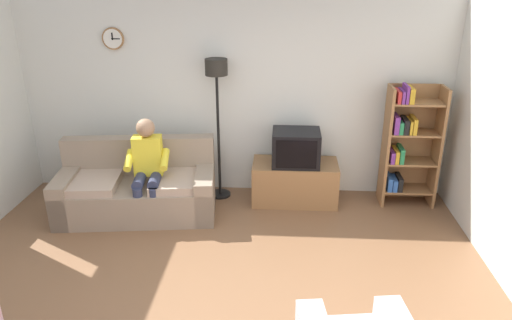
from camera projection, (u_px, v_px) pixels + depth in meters
name	position (u px, v px, depth m)	size (l,w,h in m)	color
ground_plane	(207.00, 311.00, 4.25)	(12.00, 12.00, 0.00)	brown
back_wall_assembly	(234.00, 93.00, 6.21)	(6.20, 0.17, 2.70)	silver
couch	(138.00, 190.00, 5.87)	(1.99, 1.09, 0.90)	gray
tv_stand	(295.00, 182.00, 6.19)	(1.10, 0.56, 0.54)	olive
tv	(296.00, 148.00, 5.98)	(0.60, 0.49, 0.44)	black
bookshelf	(407.00, 143.00, 5.97)	(0.68, 0.36, 1.58)	olive
floor_lamp	(217.00, 91.00, 5.89)	(0.28, 0.28, 1.85)	black
person_on_couch	(147.00, 165.00, 5.61)	(0.54, 0.57, 1.24)	yellow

